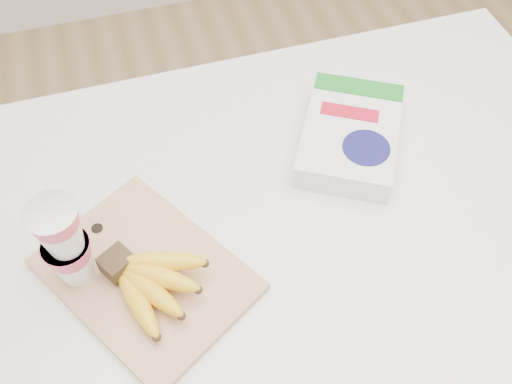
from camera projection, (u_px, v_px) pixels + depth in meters
room at (318, 11)px, 0.69m from camera, size 4.00×4.00×4.00m
table at (287, 315)px, 1.40m from camera, size 1.25×0.84×0.94m
cutting_board at (146, 274)px, 0.93m from camera, size 0.38×0.41×0.02m
bananas at (149, 280)px, 0.89m from camera, size 0.18×0.18×0.06m
yogurt_stack at (65, 243)px, 0.84m from camera, size 0.08×0.08×0.18m
cereal_box at (350, 135)px, 1.09m from camera, size 0.28×0.31×0.06m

